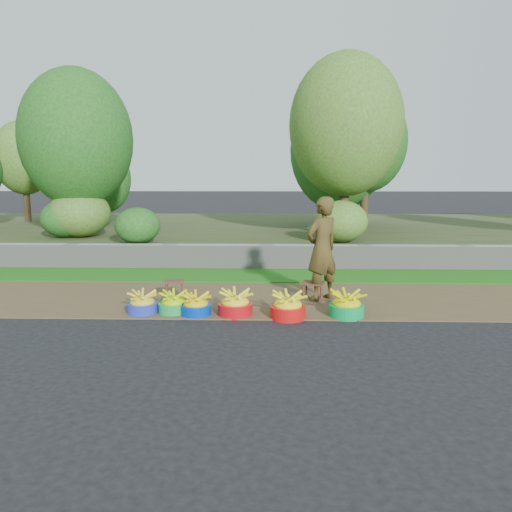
{
  "coord_description": "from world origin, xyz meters",
  "views": [
    {
      "loc": [
        0.08,
        -7.06,
        2.11
      ],
      "look_at": [
        -0.16,
        1.3,
        0.75
      ],
      "focal_mm": 35.0,
      "sensor_mm": 36.0,
      "label": 1
    }
  ],
  "objects_px": {
    "basin_f": "(346,306)",
    "vendor_woman": "(322,249)",
    "basin_d": "(235,304)",
    "stool_left": "(174,284)",
    "basin_b": "(174,304)",
    "stool_right": "(312,286)",
    "basin_c": "(196,306)",
    "basin_a": "(142,304)",
    "basin_e": "(288,307)"
  },
  "relations": [
    {
      "from": "basin_d",
      "to": "vendor_woman",
      "type": "height_order",
      "value": "vendor_woman"
    },
    {
      "from": "basin_b",
      "to": "basin_d",
      "type": "bearing_deg",
      "value": -5.1
    },
    {
      "from": "basin_c",
      "to": "vendor_woman",
      "type": "relative_size",
      "value": 0.27
    },
    {
      "from": "vendor_woman",
      "to": "basin_b",
      "type": "bearing_deg",
      "value": -17.33
    },
    {
      "from": "basin_b",
      "to": "vendor_woman",
      "type": "relative_size",
      "value": 0.27
    },
    {
      "from": "basin_d",
      "to": "basin_e",
      "type": "relative_size",
      "value": 1.0
    },
    {
      "from": "basin_d",
      "to": "basin_e",
      "type": "height_order",
      "value": "basin_e"
    },
    {
      "from": "basin_a",
      "to": "basin_b",
      "type": "bearing_deg",
      "value": 3.31
    },
    {
      "from": "basin_e",
      "to": "vendor_woman",
      "type": "bearing_deg",
      "value": 60.81
    },
    {
      "from": "basin_b",
      "to": "basin_c",
      "type": "height_order",
      "value": "basin_c"
    },
    {
      "from": "basin_a",
      "to": "basin_b",
      "type": "relative_size",
      "value": 1.01
    },
    {
      "from": "basin_f",
      "to": "basin_b",
      "type": "bearing_deg",
      "value": 177.58
    },
    {
      "from": "basin_c",
      "to": "stool_left",
      "type": "distance_m",
      "value": 1.17
    },
    {
      "from": "basin_a",
      "to": "stool_left",
      "type": "distance_m",
      "value": 1.02
    },
    {
      "from": "basin_f",
      "to": "stool_right",
      "type": "xyz_separation_m",
      "value": [
        -0.43,
        0.99,
        0.08
      ]
    },
    {
      "from": "basin_f",
      "to": "vendor_woman",
      "type": "height_order",
      "value": "vendor_woman"
    },
    {
      "from": "basin_d",
      "to": "basin_f",
      "type": "distance_m",
      "value": 1.68
    },
    {
      "from": "basin_c",
      "to": "basin_f",
      "type": "relative_size",
      "value": 0.88
    },
    {
      "from": "basin_a",
      "to": "basin_e",
      "type": "distance_m",
      "value": 2.23
    },
    {
      "from": "vendor_woman",
      "to": "basin_f",
      "type": "bearing_deg",
      "value": 68.77
    },
    {
      "from": "basin_b",
      "to": "stool_right",
      "type": "xyz_separation_m",
      "value": [
        2.2,
        0.88,
        0.11
      ]
    },
    {
      "from": "basin_e",
      "to": "stool_left",
      "type": "xyz_separation_m",
      "value": [
        -1.91,
        1.15,
        0.09
      ]
    },
    {
      "from": "basin_c",
      "to": "basin_f",
      "type": "xyz_separation_m",
      "value": [
        2.27,
        -0.01,
        0.02
      ]
    },
    {
      "from": "stool_left",
      "to": "stool_right",
      "type": "xyz_separation_m",
      "value": [
        2.37,
        -0.06,
        -0.0
      ]
    },
    {
      "from": "stool_left",
      "to": "vendor_woman",
      "type": "xyz_separation_m",
      "value": [
        2.51,
        -0.07,
        0.63
      ]
    },
    {
      "from": "stool_left",
      "to": "vendor_woman",
      "type": "bearing_deg",
      "value": -1.67
    },
    {
      "from": "basin_b",
      "to": "basin_f",
      "type": "relative_size",
      "value": 0.88
    },
    {
      "from": "basin_c",
      "to": "basin_d",
      "type": "relative_size",
      "value": 0.89
    },
    {
      "from": "basin_f",
      "to": "vendor_woman",
      "type": "bearing_deg",
      "value": 106.23
    },
    {
      "from": "basin_d",
      "to": "vendor_woman",
      "type": "distance_m",
      "value": 1.83
    },
    {
      "from": "basin_f",
      "to": "stool_right",
      "type": "bearing_deg",
      "value": 113.48
    },
    {
      "from": "basin_f",
      "to": "stool_left",
      "type": "xyz_separation_m",
      "value": [
        -2.8,
        1.05,
        0.08
      ]
    },
    {
      "from": "basin_d",
      "to": "vendor_woman",
      "type": "bearing_deg",
      "value": 34.17
    },
    {
      "from": "basin_c",
      "to": "stool_right",
      "type": "bearing_deg",
      "value": 27.91
    },
    {
      "from": "basin_e",
      "to": "stool_left",
      "type": "distance_m",
      "value": 2.23
    },
    {
      "from": "basin_b",
      "to": "stool_right",
      "type": "bearing_deg",
      "value": 21.66
    },
    {
      "from": "basin_b",
      "to": "stool_left",
      "type": "bearing_deg",
      "value": 100.08
    },
    {
      "from": "basin_f",
      "to": "vendor_woman",
      "type": "xyz_separation_m",
      "value": [
        -0.28,
        0.97,
        0.72
      ]
    },
    {
      "from": "basin_b",
      "to": "basin_e",
      "type": "height_order",
      "value": "basin_e"
    },
    {
      "from": "stool_left",
      "to": "basin_f",
      "type": "bearing_deg",
      "value": -20.48
    },
    {
      "from": "stool_left",
      "to": "stool_right",
      "type": "height_order",
      "value": "same"
    },
    {
      "from": "basin_c",
      "to": "basin_b",
      "type": "bearing_deg",
      "value": 164.19
    },
    {
      "from": "basin_b",
      "to": "basin_e",
      "type": "bearing_deg",
      "value": -7.04
    },
    {
      "from": "basin_b",
      "to": "basin_c",
      "type": "xyz_separation_m",
      "value": [
        0.36,
        -0.1,
        0.0
      ]
    },
    {
      "from": "basin_d",
      "to": "basin_f",
      "type": "bearing_deg",
      "value": -0.89
    },
    {
      "from": "basin_b",
      "to": "basin_e",
      "type": "distance_m",
      "value": 1.76
    },
    {
      "from": "basin_f",
      "to": "vendor_woman",
      "type": "relative_size",
      "value": 0.3
    },
    {
      "from": "basin_c",
      "to": "vendor_woman",
      "type": "xyz_separation_m",
      "value": [
        1.99,
        0.96,
        0.74
      ]
    },
    {
      "from": "basin_d",
      "to": "stool_right",
      "type": "height_order",
      "value": "basin_d"
    },
    {
      "from": "vendor_woman",
      "to": "basin_d",
      "type": "bearing_deg",
      "value": -3.28
    }
  ]
}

